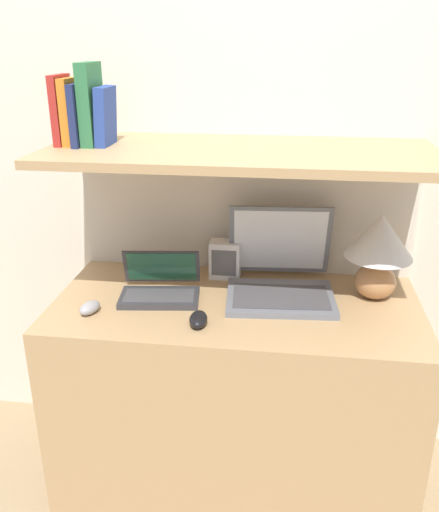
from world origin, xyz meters
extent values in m
cube|color=silver|center=(0.00, 0.66, 1.20)|extent=(6.00, 0.05, 2.40)
cube|color=tan|center=(0.00, 0.30, 0.38)|extent=(1.24, 0.59, 0.77)
cube|color=silver|center=(0.00, 0.61, 0.62)|extent=(1.24, 0.04, 1.25)
cube|color=tan|center=(0.00, 0.37, 1.26)|extent=(1.24, 0.53, 0.03)
ellipsoid|color=#B27A4C|center=(0.47, 0.41, 0.83)|extent=(0.14, 0.14, 0.12)
cylinder|color=tan|center=(0.47, 0.41, 0.90)|extent=(0.02, 0.02, 0.03)
cone|color=silver|center=(0.47, 0.41, 0.99)|extent=(0.23, 0.23, 0.15)
cube|color=slate|center=(0.15, 0.33, 0.78)|extent=(0.39, 0.30, 0.02)
cube|color=#47474C|center=(0.15, 0.32, 0.79)|extent=(0.34, 0.21, 0.00)
cube|color=slate|center=(0.13, 0.51, 0.92)|extent=(0.37, 0.11, 0.28)
cube|color=white|center=(0.14, 0.50, 0.92)|extent=(0.33, 0.09, 0.24)
cube|color=#333338|center=(-0.26, 0.28, 0.78)|extent=(0.29, 0.18, 0.02)
cube|color=#47474C|center=(-0.26, 0.27, 0.79)|extent=(0.25, 0.13, 0.00)
cube|color=#333338|center=(-0.27, 0.38, 0.85)|extent=(0.27, 0.08, 0.13)
cube|color=#235138|center=(-0.27, 0.37, 0.85)|extent=(0.25, 0.07, 0.12)
ellipsoid|color=black|center=(-0.10, 0.13, 0.79)|extent=(0.06, 0.10, 0.04)
ellipsoid|color=#99999E|center=(-0.47, 0.16, 0.79)|extent=(0.07, 0.10, 0.04)
cube|color=white|center=(-0.06, 0.51, 0.84)|extent=(0.11, 0.07, 0.14)
cube|color=#59595B|center=(-0.06, 0.47, 0.84)|extent=(0.09, 0.00, 0.10)
cube|color=#A82823|center=(-0.58, 0.37, 1.39)|extent=(0.03, 0.13, 0.22)
cube|color=orange|center=(-0.55, 0.37, 1.38)|extent=(0.03, 0.12, 0.21)
cube|color=navy|center=(-0.52, 0.37, 1.37)|extent=(0.02, 0.17, 0.19)
cube|color=#2D7042|center=(-0.48, 0.37, 1.41)|extent=(0.04, 0.14, 0.26)
cube|color=#284293|center=(-0.43, 0.37, 1.37)|extent=(0.04, 0.13, 0.19)
camera|label=1|loc=(0.16, -1.34, 1.60)|focal=38.00mm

